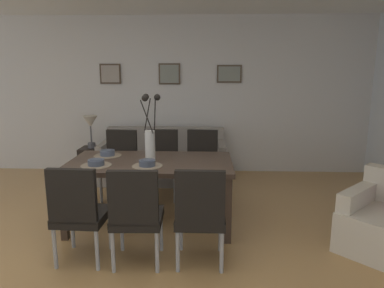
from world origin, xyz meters
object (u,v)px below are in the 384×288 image
framed_picture_center (169,74)px  bowl_near_right (107,152)px  dining_chair_far_right (162,160)px  table_lamp (90,124)px  sofa (164,162)px  framed_picture_right (229,74)px  dining_table (151,167)px  framed_picture_left (110,74)px  bowl_near_left (96,162)px  side_table (93,164)px  centerpiece_vase (150,136)px  dining_chair_mid_left (200,212)px  dining_chair_near_left (78,210)px  dining_chair_mid_right (202,161)px  dining_chair_near_right (120,161)px  bowl_far_left (147,162)px  dining_chair_far_left (136,212)px

framed_picture_center → bowl_near_right: bearing=-105.5°
dining_chair_far_right → table_lamp: table_lamp is taller
sofa → framed_picture_right: size_ratio=4.76×
dining_table → framed_picture_left: (-0.99, 2.17, 1.00)m
bowl_near_left → side_table: 2.02m
centerpiece_vase → bowl_near_right: size_ratio=4.32×
table_lamp → dining_chair_mid_left: bearing=-54.7°
table_lamp → framed_picture_left: (0.20, 0.55, 0.77)m
side_table → framed_picture_center: (1.19, 0.55, 1.40)m
dining_chair_near_left → sofa: size_ratio=0.48×
dining_chair_mid_right → dining_chair_far_right: bearing=-180.0°
dining_chair_near_right → dining_chair_far_right: same height
bowl_far_left → framed_picture_center: bearing=90.0°
framed_picture_center → bowl_near_left: bearing=-102.7°
bowl_near_left → dining_table: bearing=21.9°
dining_chair_near_left → dining_chair_mid_left: (1.08, -0.00, 0.00)m
bowl_near_right → dining_chair_near_right: bearing=91.6°
dining_chair_near_left → framed_picture_right: 3.58m
dining_table → framed_picture_right: size_ratio=4.45×
side_table → framed_picture_left: size_ratio=1.49×
dining_chair_mid_right → bowl_near_right: size_ratio=5.41×
dining_chair_far_right → centerpiece_vase: centerpiece_vase is taller
dining_chair_mid_left → sofa: (-0.62, 2.55, -0.23)m
dining_chair_far_left → bowl_near_right: (-0.55, 1.11, 0.27)m
bowl_near_right → framed_picture_right: bearing=52.0°
dining_chair_far_left → dining_table: bearing=90.3°
bowl_near_right → dining_chair_near_left: bearing=-88.6°
framed_picture_left → bowl_near_left: bearing=-79.4°
dining_table → dining_chair_mid_left: (0.57, -0.86, -0.15)m
bowl_near_left → framed_picture_left: (-0.45, 2.39, 0.88)m
table_lamp → dining_chair_near_right: bearing=-50.0°
bowl_near_right → side_table: 1.64m
framed_picture_right → side_table: bearing=-165.9°
dining_chair_near_right → sofa: size_ratio=0.48×
dining_chair_far_left → dining_chair_mid_right: 1.88m
side_table → framed_picture_left: (0.20, 0.55, 1.40)m
dining_table → centerpiece_vase: (0.00, 0.00, 0.36)m
dining_chair_mid_left → centerpiece_vase: size_ratio=1.25×
dining_chair_near_right → dining_table: bearing=-57.3°
sofa → bowl_near_right: bearing=-108.2°
dining_table → framed_picture_left: 2.59m
side_table → framed_picture_left: framed_picture_left is taller
dining_chair_mid_left → dining_table: bearing=123.3°
dining_chair_mid_left → framed_picture_center: size_ratio=2.58×
dining_chair_near_right → bowl_near_right: bearing=-88.4°
framed_picture_right → centerpiece_vase: bearing=-114.5°
sofa → framed_picture_left: 1.74m
sofa → table_lamp: table_lamp is taller
centerpiece_vase → dining_chair_near_right: bearing=122.8°
dining_chair_far_right → dining_chair_mid_right: size_ratio=1.00×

